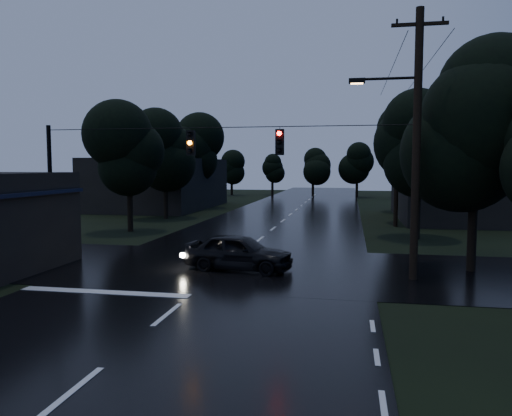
% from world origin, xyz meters
% --- Properties ---
extents(ground, '(160.00, 160.00, 0.00)m').
position_xyz_m(ground, '(0.00, 0.00, 0.00)').
color(ground, black).
rests_on(ground, ground).
extents(main_road, '(12.00, 120.00, 0.02)m').
position_xyz_m(main_road, '(0.00, 30.00, 0.00)').
color(main_road, black).
rests_on(main_road, ground).
extents(cross_street, '(60.00, 9.00, 0.02)m').
position_xyz_m(cross_street, '(0.00, 12.00, 0.00)').
color(cross_street, black).
rests_on(cross_street, ground).
extents(building_far_right, '(10.00, 14.00, 4.40)m').
position_xyz_m(building_far_right, '(14.00, 34.00, 2.20)').
color(building_far_right, black).
rests_on(building_far_right, ground).
extents(building_far_left, '(10.00, 16.00, 5.00)m').
position_xyz_m(building_far_left, '(-14.00, 40.00, 2.50)').
color(building_far_left, black).
rests_on(building_far_left, ground).
extents(utility_pole_main, '(3.50, 0.30, 10.00)m').
position_xyz_m(utility_pole_main, '(7.41, 11.00, 5.26)').
color(utility_pole_main, black).
rests_on(utility_pole_main, ground).
extents(utility_pole_far, '(2.00, 0.30, 7.50)m').
position_xyz_m(utility_pole_far, '(8.30, 28.00, 3.88)').
color(utility_pole_far, black).
rests_on(utility_pole_far, ground).
extents(anchor_pole_left, '(0.18, 0.18, 6.00)m').
position_xyz_m(anchor_pole_left, '(-7.50, 11.00, 3.00)').
color(anchor_pole_left, black).
rests_on(anchor_pole_left, ground).
extents(span_signals, '(15.00, 0.37, 1.12)m').
position_xyz_m(span_signals, '(0.56, 10.99, 5.24)').
color(span_signals, black).
rests_on(span_signals, ground).
extents(tree_corner_near, '(4.48, 4.48, 9.44)m').
position_xyz_m(tree_corner_near, '(10.00, 13.00, 5.99)').
color(tree_corner_near, black).
rests_on(tree_corner_near, ground).
extents(tree_left_a, '(3.92, 3.92, 8.26)m').
position_xyz_m(tree_left_a, '(-9.00, 22.00, 5.24)').
color(tree_left_a, black).
rests_on(tree_left_a, ground).
extents(tree_left_b, '(4.20, 4.20, 8.85)m').
position_xyz_m(tree_left_b, '(-9.60, 30.00, 5.62)').
color(tree_left_b, black).
rests_on(tree_left_b, ground).
extents(tree_left_c, '(4.48, 4.48, 9.44)m').
position_xyz_m(tree_left_c, '(-10.20, 40.00, 5.99)').
color(tree_left_c, black).
rests_on(tree_left_c, ground).
extents(tree_right_a, '(4.20, 4.20, 8.85)m').
position_xyz_m(tree_right_a, '(9.00, 22.00, 5.62)').
color(tree_right_a, black).
rests_on(tree_right_a, ground).
extents(tree_right_b, '(4.48, 4.48, 9.44)m').
position_xyz_m(tree_right_b, '(9.60, 30.00, 5.99)').
color(tree_right_b, black).
rests_on(tree_right_b, ground).
extents(tree_right_c, '(4.76, 4.76, 10.03)m').
position_xyz_m(tree_right_c, '(10.20, 40.00, 6.37)').
color(tree_right_c, black).
rests_on(tree_right_c, ground).
extents(car, '(4.65, 2.38, 1.52)m').
position_xyz_m(car, '(0.67, 11.42, 0.76)').
color(car, black).
rests_on(car, ground).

